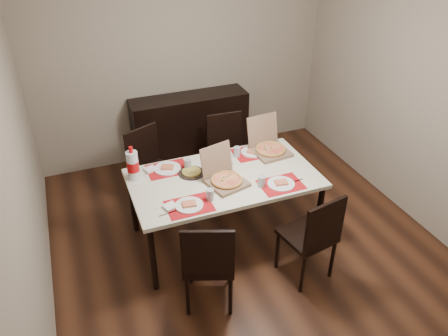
{
  "coord_description": "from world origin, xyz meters",
  "views": [
    {
      "loc": [
        -1.45,
        -3.17,
        3.06
      ],
      "look_at": [
        -0.17,
        0.11,
        0.85
      ],
      "focal_mm": 35.0,
      "sensor_mm": 36.0,
      "label": 1
    }
  ],
  "objects_px": {
    "chair_far_left": "(150,165)",
    "dip_bowl": "(227,162)",
    "soda_bottle": "(133,165)",
    "chair_far_right": "(227,150)",
    "pizza_box_center": "(225,178)",
    "chair_near_right": "(313,235)",
    "dining_table": "(224,182)",
    "chair_near_left": "(209,261)",
    "sideboard": "(190,128)"
  },
  "relations": [
    {
      "from": "chair_far_left",
      "to": "chair_near_right",
      "type": "bearing_deg",
      "value": -57.11
    },
    {
      "from": "sideboard",
      "to": "chair_near_left",
      "type": "bearing_deg",
      "value": -104.09
    },
    {
      "from": "sideboard",
      "to": "dining_table",
      "type": "distance_m",
      "value": 1.7
    },
    {
      "from": "sideboard",
      "to": "chair_far_left",
      "type": "xyz_separation_m",
      "value": [
        -0.72,
        -0.82,
        0.06
      ]
    },
    {
      "from": "dining_table",
      "to": "soda_bottle",
      "type": "bearing_deg",
      "value": 160.56
    },
    {
      "from": "chair_far_right",
      "to": "dip_bowl",
      "type": "xyz_separation_m",
      "value": [
        -0.26,
        -0.65,
        0.25
      ]
    },
    {
      "from": "chair_near_left",
      "to": "dining_table",
      "type": "bearing_deg",
      "value": 60.68
    },
    {
      "from": "dining_table",
      "to": "chair_near_right",
      "type": "bearing_deg",
      "value": -57.05
    },
    {
      "from": "sideboard",
      "to": "dip_bowl",
      "type": "xyz_separation_m",
      "value": [
        -0.06,
        -1.46,
        0.32
      ]
    },
    {
      "from": "chair_far_right",
      "to": "pizza_box_center",
      "type": "bearing_deg",
      "value": -112.97
    },
    {
      "from": "chair_near_right",
      "to": "dip_bowl",
      "type": "distance_m",
      "value": 1.14
    },
    {
      "from": "sideboard",
      "to": "chair_near_right",
      "type": "distance_m",
      "value": 2.51
    },
    {
      "from": "dining_table",
      "to": "dip_bowl",
      "type": "xyz_separation_m",
      "value": [
        0.11,
        0.22,
        0.08
      ]
    },
    {
      "from": "chair_far_right",
      "to": "chair_far_left",
      "type": "bearing_deg",
      "value": -179.34
    },
    {
      "from": "chair_far_left",
      "to": "soda_bottle",
      "type": "relative_size",
      "value": 2.69
    },
    {
      "from": "soda_bottle",
      "to": "dining_table",
      "type": "bearing_deg",
      "value": -19.44
    },
    {
      "from": "chair_near_left",
      "to": "soda_bottle",
      "type": "distance_m",
      "value": 1.2
    },
    {
      "from": "chair_near_left",
      "to": "dip_bowl",
      "type": "distance_m",
      "value": 1.18
    },
    {
      "from": "dining_table",
      "to": "chair_far_left",
      "type": "xyz_separation_m",
      "value": [
        -0.55,
        0.85,
        -0.17
      ]
    },
    {
      "from": "chair_near_right",
      "to": "chair_far_right",
      "type": "xyz_separation_m",
      "value": [
        -0.15,
        1.68,
        0.0
      ]
    },
    {
      "from": "chair_far_left",
      "to": "chair_far_right",
      "type": "height_order",
      "value": "same"
    },
    {
      "from": "chair_far_left",
      "to": "pizza_box_center",
      "type": "distance_m",
      "value": 1.12
    },
    {
      "from": "sideboard",
      "to": "pizza_box_center",
      "type": "distance_m",
      "value": 1.81
    },
    {
      "from": "chair_near_right",
      "to": "soda_bottle",
      "type": "height_order",
      "value": "soda_bottle"
    },
    {
      "from": "dining_table",
      "to": "chair_near_left",
      "type": "height_order",
      "value": "chair_near_left"
    },
    {
      "from": "chair_far_left",
      "to": "chair_near_left",
      "type": "bearing_deg",
      "value": -86.27
    },
    {
      "from": "dining_table",
      "to": "chair_far_right",
      "type": "distance_m",
      "value": 0.96
    },
    {
      "from": "sideboard",
      "to": "soda_bottle",
      "type": "height_order",
      "value": "soda_bottle"
    },
    {
      "from": "chair_near_left",
      "to": "chair_near_right",
      "type": "distance_m",
      "value": 0.97
    },
    {
      "from": "chair_far_right",
      "to": "chair_near_left",
      "type": "bearing_deg",
      "value": -116.39
    },
    {
      "from": "chair_near_right",
      "to": "dip_bowl",
      "type": "relative_size",
      "value": 7.11
    },
    {
      "from": "chair_far_right",
      "to": "dip_bowl",
      "type": "distance_m",
      "value": 0.75
    },
    {
      "from": "chair_near_left",
      "to": "sideboard",
      "type": "bearing_deg",
      "value": 75.91
    },
    {
      "from": "chair_far_left",
      "to": "soda_bottle",
      "type": "height_order",
      "value": "soda_bottle"
    },
    {
      "from": "chair_far_right",
      "to": "soda_bottle",
      "type": "distance_m",
      "value": 1.38
    },
    {
      "from": "chair_far_left",
      "to": "chair_far_right",
      "type": "xyz_separation_m",
      "value": [
        0.93,
        0.01,
        0.0
      ]
    },
    {
      "from": "pizza_box_center",
      "to": "soda_bottle",
      "type": "bearing_deg",
      "value": 153.88
    },
    {
      "from": "chair_near_left",
      "to": "pizza_box_center",
      "type": "height_order",
      "value": "pizza_box_center"
    },
    {
      "from": "chair_near_right",
      "to": "chair_far_left",
      "type": "bearing_deg",
      "value": 122.89
    },
    {
      "from": "chair_near_right",
      "to": "soda_bottle",
      "type": "relative_size",
      "value": 2.69
    },
    {
      "from": "pizza_box_center",
      "to": "dip_bowl",
      "type": "xyz_separation_m",
      "value": [
        0.14,
        0.31,
        -0.04
      ]
    },
    {
      "from": "chair_far_left",
      "to": "pizza_box_center",
      "type": "height_order",
      "value": "pizza_box_center"
    },
    {
      "from": "chair_near_left",
      "to": "dip_bowl",
      "type": "bearing_deg",
      "value": 61.01
    },
    {
      "from": "sideboard",
      "to": "chair_near_right",
      "type": "xyz_separation_m",
      "value": [
        0.36,
        -2.49,
        0.06
      ]
    },
    {
      "from": "dining_table",
      "to": "chair_near_right",
      "type": "distance_m",
      "value": 0.99
    },
    {
      "from": "sideboard",
      "to": "dining_table",
      "type": "bearing_deg",
      "value": -95.95
    },
    {
      "from": "chair_far_left",
      "to": "dip_bowl",
      "type": "xyz_separation_m",
      "value": [
        0.66,
        -0.64,
        0.25
      ]
    },
    {
      "from": "dining_table",
      "to": "chair_far_right",
      "type": "height_order",
      "value": "chair_far_right"
    },
    {
      "from": "sideboard",
      "to": "pizza_box_center",
      "type": "xyz_separation_m",
      "value": [
        -0.2,
        -1.77,
        0.35
      ]
    },
    {
      "from": "chair_far_right",
      "to": "dip_bowl",
      "type": "bearing_deg",
      "value": -112.13
    }
  ]
}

